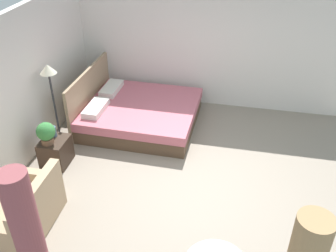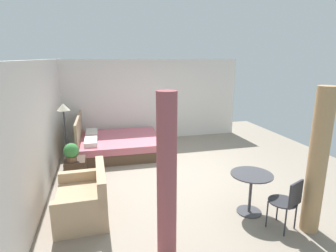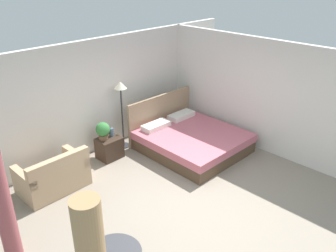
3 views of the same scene
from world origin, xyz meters
name	(u,v)px [view 1 (image 1 of 3)]	position (x,y,z in m)	size (l,w,h in m)	color
ground_plane	(184,185)	(0.00, 0.00, -0.01)	(8.90, 8.77, 0.02)	gray
wall_back	(10,99)	(0.00, 2.89, 1.30)	(8.90, 0.12, 2.60)	silver
wall_right	(210,48)	(2.95, 0.00, 1.30)	(0.12, 5.77, 2.60)	silver
bed	(138,113)	(1.70, 1.28, 0.26)	(2.07, 2.27, 1.10)	brown
couch	(22,213)	(-1.39, 2.09, 0.29)	(1.26, 0.83, 0.83)	tan
nightstand	(56,152)	(0.11, 2.32, 0.25)	(0.52, 0.44, 0.49)	#38281E
potted_plant	(46,133)	(0.01, 2.37, 0.71)	(0.31, 0.31, 0.40)	brown
vase	(54,132)	(0.23, 2.37, 0.59)	(0.10, 0.10, 0.19)	slate
floor_lamp	(50,82)	(0.68, 2.53, 1.31)	(0.30, 0.30, 1.64)	#2D2D33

